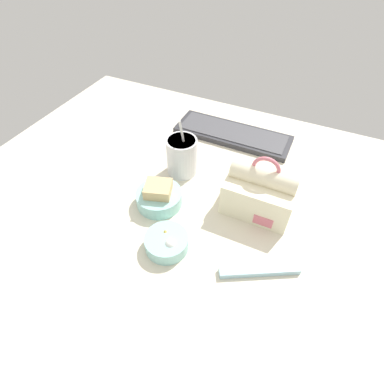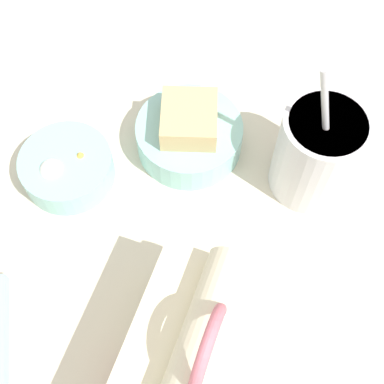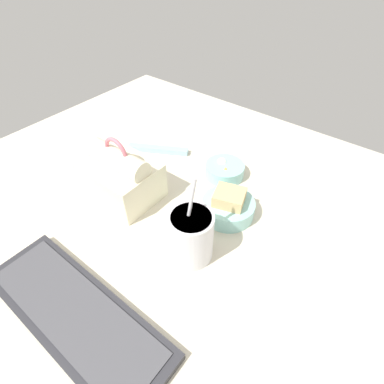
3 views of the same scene
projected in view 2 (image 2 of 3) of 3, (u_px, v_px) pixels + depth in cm
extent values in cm
cube|color=beige|center=(200.00, 213.00, 62.93)|extent=(140.00, 110.00, 2.00)
cube|color=#EFE5C1|center=(205.00, 369.00, 48.97)|extent=(18.01, 14.08, 9.81)
cylinder|color=#EFE5C1|center=(207.00, 355.00, 43.32)|extent=(17.11, 5.40, 5.40)
cube|color=#DB707F|center=(123.00, 378.00, 50.67)|extent=(5.04, 0.30, 2.94)
torus|color=#DB707F|center=(208.00, 349.00, 41.17)|extent=(7.30, 1.00, 7.30)
cylinder|color=silver|center=(317.00, 154.00, 58.64)|extent=(9.21, 9.21, 11.78)
cylinder|color=orange|center=(328.00, 124.00, 53.70)|extent=(8.11, 8.11, 0.60)
cylinder|color=silver|center=(326.00, 119.00, 52.08)|extent=(0.70, 3.96, 13.32)
cylinder|color=#93D1CC|center=(189.00, 137.00, 64.30)|extent=(12.72, 12.72, 4.10)
cube|color=tan|center=(189.00, 126.00, 62.30)|extent=(8.62, 8.21, 5.74)
cylinder|color=#93D1CC|center=(67.00, 168.00, 62.49)|extent=(10.77, 10.77, 3.70)
ellipsoid|color=white|center=(53.00, 172.00, 60.88)|extent=(2.93, 2.93, 3.45)
cone|color=#EFBC47|center=(82.00, 158.00, 61.94)|extent=(4.87, 4.87, 3.15)
sphere|color=#4C5623|center=(41.00, 162.00, 62.78)|extent=(1.29, 1.29, 1.29)
sphere|color=#4C5623|center=(44.00, 166.00, 62.48)|extent=(1.29, 1.29, 1.29)
sphere|color=#4C5623|center=(50.00, 169.00, 62.33)|extent=(1.29, 1.29, 1.29)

